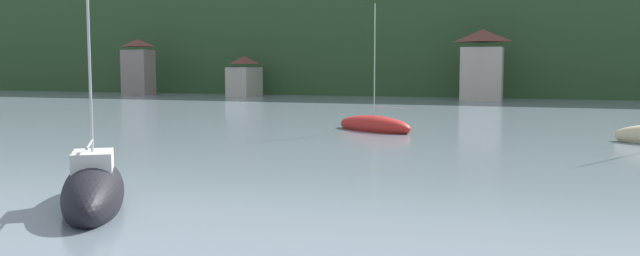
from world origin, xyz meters
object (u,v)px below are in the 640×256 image
Objects in this scene: shore_building_central at (482,66)px; sailboat_mid_8 at (94,190)px; sailboat_far_2 at (374,126)px; shore_building_west at (138,68)px; shore_building_westcentral at (244,77)px.

shore_building_central is 67.48m from sailboat_mid_8.
shore_building_central is 0.97× the size of sailboat_far_2.
sailboat_far_2 is (44.61, -39.82, -3.57)m from shore_building_west.
shore_building_central is at bearing -62.38° from sailboat_far_2.
shore_building_westcentral is at bearing -12.29° from sailboat_mid_8.
shore_building_westcentral is 0.69× the size of shore_building_central.
shore_building_west is 16.25m from shore_building_westcentral.
shore_building_west is at bearing -179.26° from shore_building_central.
shore_building_central is at bearing 0.74° from shore_building_west.
sailboat_mid_8 is at bearing -69.33° from shore_building_westcentral.
shore_building_west is 78.49m from sailboat_mid_8.
shore_building_west is at bearing -8.71° from sailboat_far_2.
sailboat_far_2 is 26.75m from sailboat_mid_8.
shore_building_central is at bearing -1.22° from shore_building_westcentral.
shore_building_west is 0.89× the size of sailboat_far_2.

